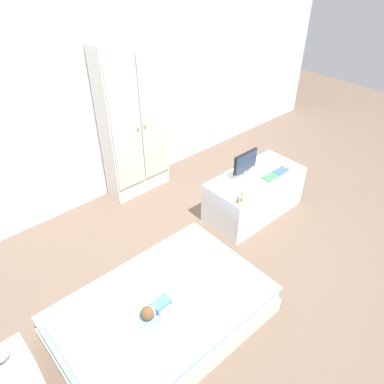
{
  "coord_description": "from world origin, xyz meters",
  "views": [
    {
      "loc": [
        -1.64,
        -1.5,
        2.38
      ],
      "look_at": [
        0.01,
        0.38,
        0.56
      ],
      "focal_mm": 34.47,
      "sensor_mm": 36.0,
      "label": 1
    }
  ],
  "objects_px": {
    "wardrobe": "(133,122)",
    "tv_stand": "(254,194)",
    "nightstand": "(13,379)",
    "book_green": "(270,177)",
    "tv_monitor": "(245,163)",
    "book_blue": "(281,171)",
    "bed": "(163,314)",
    "doll": "(156,307)",
    "rocking_horse_toy": "(241,197)"
  },
  "relations": [
    {
      "from": "bed",
      "to": "doll",
      "type": "xyz_separation_m",
      "value": [
        -0.07,
        -0.03,
        0.17
      ]
    },
    {
      "from": "wardrobe",
      "to": "book_green",
      "type": "relative_size",
      "value": 10.65
    },
    {
      "from": "doll",
      "to": "book_green",
      "type": "bearing_deg",
      "value": 12.67
    },
    {
      "from": "rocking_horse_toy",
      "to": "tv_monitor",
      "type": "bearing_deg",
      "value": 37.2
    },
    {
      "from": "nightstand",
      "to": "wardrobe",
      "type": "height_order",
      "value": "wardrobe"
    },
    {
      "from": "nightstand",
      "to": "tv_stand",
      "type": "xyz_separation_m",
      "value": [
        2.47,
        0.24,
        0.04
      ]
    },
    {
      "from": "tv_stand",
      "to": "book_green",
      "type": "distance_m",
      "value": 0.26
    },
    {
      "from": "wardrobe",
      "to": "doll",
      "type": "bearing_deg",
      "value": -120.79
    },
    {
      "from": "bed",
      "to": "wardrobe",
      "type": "bearing_deg",
      "value": 60.68
    },
    {
      "from": "bed",
      "to": "wardrobe",
      "type": "height_order",
      "value": "wardrobe"
    },
    {
      "from": "book_green",
      "to": "book_blue",
      "type": "xyz_separation_m",
      "value": [
        0.16,
        0.0,
        -0.0
      ]
    },
    {
      "from": "doll",
      "to": "wardrobe",
      "type": "relative_size",
      "value": 0.25
    },
    {
      "from": "wardrobe",
      "to": "book_green",
      "type": "bearing_deg",
      "value": -60.33
    },
    {
      "from": "tv_stand",
      "to": "doll",
      "type": "bearing_deg",
      "value": -163.05
    },
    {
      "from": "bed",
      "to": "rocking_horse_toy",
      "type": "relative_size",
      "value": 14.08
    },
    {
      "from": "book_green",
      "to": "nightstand",
      "type": "bearing_deg",
      "value": -176.95
    },
    {
      "from": "book_green",
      "to": "book_blue",
      "type": "relative_size",
      "value": 0.96
    },
    {
      "from": "doll",
      "to": "book_green",
      "type": "height_order",
      "value": "book_green"
    },
    {
      "from": "book_green",
      "to": "book_blue",
      "type": "bearing_deg",
      "value": 0.0
    },
    {
      "from": "nightstand",
      "to": "book_blue",
      "type": "xyz_separation_m",
      "value": [
        2.7,
        0.14,
        0.26
      ]
    },
    {
      "from": "tv_monitor",
      "to": "wardrobe",
      "type": "bearing_deg",
      "value": 117.71
    },
    {
      "from": "wardrobe",
      "to": "tv_stand",
      "type": "xyz_separation_m",
      "value": [
        0.62,
        -1.11,
        -0.58
      ]
    },
    {
      "from": "bed",
      "to": "book_green",
      "type": "height_order",
      "value": "book_green"
    },
    {
      "from": "rocking_horse_toy",
      "to": "book_blue",
      "type": "height_order",
      "value": "rocking_horse_toy"
    },
    {
      "from": "nightstand",
      "to": "book_green",
      "type": "height_order",
      "value": "book_green"
    },
    {
      "from": "doll",
      "to": "wardrobe",
      "type": "distance_m",
      "value": 1.91
    },
    {
      "from": "wardrobe",
      "to": "book_blue",
      "type": "relative_size",
      "value": 10.17
    },
    {
      "from": "book_blue",
      "to": "tv_stand",
      "type": "bearing_deg",
      "value": 155.23
    },
    {
      "from": "wardrobe",
      "to": "book_blue",
      "type": "distance_m",
      "value": 1.52
    },
    {
      "from": "doll",
      "to": "book_green",
      "type": "distance_m",
      "value": 1.68
    },
    {
      "from": "bed",
      "to": "wardrobe",
      "type": "distance_m",
      "value": 1.9
    },
    {
      "from": "doll",
      "to": "tv_monitor",
      "type": "xyz_separation_m",
      "value": [
        1.48,
        0.56,
        0.29
      ]
    },
    {
      "from": "book_green",
      "to": "book_blue",
      "type": "distance_m",
      "value": 0.16
    },
    {
      "from": "rocking_horse_toy",
      "to": "book_green",
      "type": "height_order",
      "value": "rocking_horse_toy"
    },
    {
      "from": "nightstand",
      "to": "book_green",
      "type": "distance_m",
      "value": 2.56
    },
    {
      "from": "rocking_horse_toy",
      "to": "book_blue",
      "type": "distance_m",
      "value": 0.65
    },
    {
      "from": "doll",
      "to": "bed",
      "type": "bearing_deg",
      "value": 23.91
    },
    {
      "from": "wardrobe",
      "to": "tv_monitor",
      "type": "bearing_deg",
      "value": -62.29
    },
    {
      "from": "wardrobe",
      "to": "tv_stand",
      "type": "distance_m",
      "value": 1.39
    },
    {
      "from": "wardrobe",
      "to": "book_green",
      "type": "distance_m",
      "value": 1.44
    },
    {
      "from": "doll",
      "to": "nightstand",
      "type": "bearing_deg",
      "value": 165.65
    },
    {
      "from": "book_blue",
      "to": "rocking_horse_toy",
      "type": "bearing_deg",
      "value": -174.62
    },
    {
      "from": "bed",
      "to": "tv_stand",
      "type": "xyz_separation_m",
      "value": [
        1.49,
        0.44,
        0.09
      ]
    },
    {
      "from": "tv_stand",
      "to": "tv_monitor",
      "type": "relative_size",
      "value": 3.37
    },
    {
      "from": "tv_monitor",
      "to": "book_blue",
      "type": "height_order",
      "value": "tv_monitor"
    },
    {
      "from": "doll",
      "to": "book_blue",
      "type": "bearing_deg",
      "value": 11.57
    },
    {
      "from": "nightstand",
      "to": "tv_stand",
      "type": "distance_m",
      "value": 2.48
    },
    {
      "from": "bed",
      "to": "nightstand",
      "type": "relative_size",
      "value": 4.11
    },
    {
      "from": "nightstand",
      "to": "rocking_horse_toy",
      "type": "relative_size",
      "value": 3.42
    },
    {
      "from": "wardrobe",
      "to": "book_green",
      "type": "height_order",
      "value": "wardrobe"
    }
  ]
}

